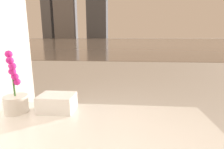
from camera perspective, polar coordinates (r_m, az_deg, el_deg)
The scene contains 4 objects.
potted_orchid at distance 1.39m, azimuth -29.00°, elevation -6.63°, with size 0.16×0.16×0.43m.
towel_stack at distance 1.32m, azimuth -17.43°, elevation -8.77°, with size 0.24×0.18×0.12m.
harbor_water at distance 62.25m, azimuth 4.47°, elevation 11.24°, with size 180.00×110.00×0.01m.
skyline_tower_0 at distance 130.85m, azimuth -20.36°, elevation 20.14°, with size 6.46×6.68×41.41m.
Camera 1 is at (0.28, -0.24, 1.01)m, focal length 28.00 mm.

